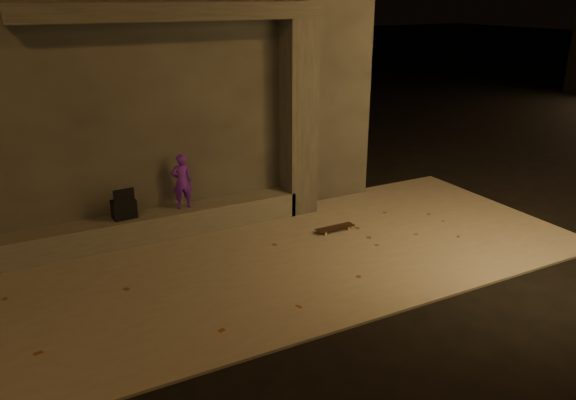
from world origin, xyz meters
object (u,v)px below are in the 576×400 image
column (298,119)px  backpack (124,208)px  skateboard (335,228)px  skateboarder (182,181)px

column → backpack: size_ratio=6.64×
backpack → skateboard: 3.67m
column → skateboarder: column is taller
column → skateboard: column is taller
skateboarder → skateboard: (2.37, -1.26, -0.87)m
skateboard → column: bearing=92.7°
backpack → skateboard: backpack is taller
skateboarder → skateboard: skateboarder is taller
column → skateboarder: bearing=180.0°
skateboarder → backpack: size_ratio=1.80×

